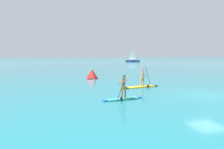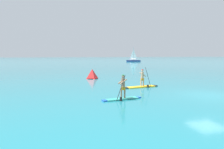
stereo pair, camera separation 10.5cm
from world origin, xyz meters
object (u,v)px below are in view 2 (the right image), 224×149
object	(u,v)px
paddleboarder_near_left	(122,93)
race_marker_buoy	(92,74)
sailboat_right_horizon	(133,60)
paddleboarder_mid_center	(142,84)

from	to	relation	value
paddleboarder_near_left	race_marker_buoy	size ratio (longest dim) A/B	2.04
paddleboarder_near_left	sailboat_right_horizon	distance (m)	74.91
paddleboarder_mid_center	race_marker_buoy	world-z (taller)	paddleboarder_mid_center
paddleboarder_mid_center	sailboat_right_horizon	distance (m)	69.46
paddleboarder_near_left	paddleboarder_mid_center	distance (m)	5.66
paddleboarder_near_left	sailboat_right_horizon	bearing A→B (deg)	-120.06
paddleboarder_near_left	paddleboarder_mid_center	bearing A→B (deg)	-135.27
race_marker_buoy	sailboat_right_horizon	world-z (taller)	sailboat_right_horizon
sailboat_right_horizon	race_marker_buoy	bearing A→B (deg)	77.49
paddleboarder_near_left	paddleboarder_mid_center	world-z (taller)	paddleboarder_mid_center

